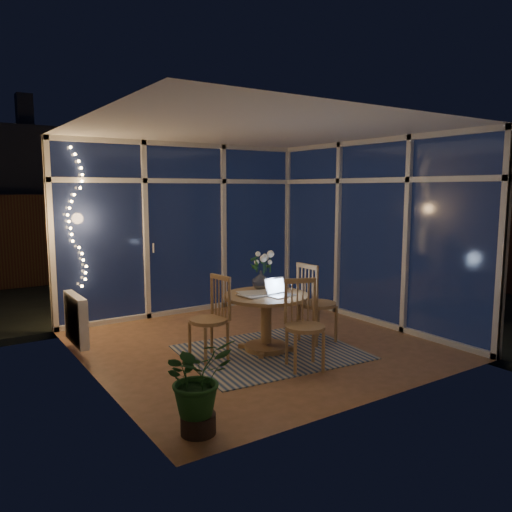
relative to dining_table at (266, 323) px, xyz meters
name	(u,v)px	position (x,y,z in m)	size (l,w,h in m)	color
floor	(257,344)	(0.05, 0.28, -0.34)	(4.00, 4.00, 0.00)	brown
ceiling	(257,130)	(0.05, 0.28, 2.26)	(4.00, 4.00, 0.00)	silver
wall_back	(185,229)	(0.05, 2.28, 0.96)	(4.00, 0.04, 2.60)	silver
wall_front	(383,259)	(0.05, -1.72, 0.96)	(4.00, 0.04, 2.60)	silver
wall_left	(88,251)	(-1.95, 0.28, 0.96)	(0.04, 4.00, 2.60)	silver
wall_right	(373,232)	(2.05, 0.28, 0.96)	(0.04, 4.00, 2.60)	silver
window_wall_back	(186,229)	(0.05, 2.24, 0.96)	(4.00, 0.10, 2.60)	silver
window_wall_right	(371,232)	(2.01, 0.28, 0.96)	(0.10, 4.00, 2.60)	silver
radiator	(76,319)	(-1.89, 1.18, 0.06)	(0.10, 0.70, 0.58)	white
fairy_lights	(75,218)	(-1.60, 2.16, 1.18)	(0.24, 0.10, 1.85)	#FFBC66
garden_patio	(146,282)	(0.55, 5.28, -0.40)	(12.00, 6.00, 0.10)	black
garden_fence	(114,237)	(0.05, 5.78, 0.56)	(11.00, 0.08, 1.80)	#3A1C15
neighbour_roof	(87,178)	(0.35, 8.78, 1.86)	(7.00, 3.00, 2.20)	#32363D
garden_shrubs	(107,275)	(-0.75, 3.68, 0.11)	(0.90, 0.90, 0.90)	black
rug	(271,352)	(0.00, -0.10, -0.33)	(1.97, 1.58, 0.01)	#BDB39A
dining_table	(266,323)	(0.00, 0.00, 0.00)	(1.00, 1.00, 0.68)	olive
chair_left	(208,318)	(-0.73, 0.08, 0.14)	(0.45, 0.45, 0.96)	olive
chair_right	(318,302)	(0.73, -0.08, 0.17)	(0.47, 0.47, 1.02)	olive
chair_front	(305,325)	(-0.01, -0.73, 0.14)	(0.45, 0.45, 0.97)	olive
laptop	(282,287)	(0.09, -0.18, 0.45)	(0.30, 0.26, 0.22)	silver
flower_vase	(261,281)	(0.13, 0.30, 0.45)	(0.20, 0.20, 0.21)	silver
bowl	(280,289)	(0.27, 0.10, 0.36)	(0.15, 0.15, 0.04)	silver
newspapers	(254,294)	(-0.14, 0.05, 0.35)	(0.37, 0.28, 0.02)	silver
phone	(266,295)	(-0.04, -0.07, 0.35)	(0.11, 0.05, 0.01)	black
potted_plant	(198,387)	(-1.60, -1.37, 0.04)	(0.54, 0.47, 0.76)	#19461B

